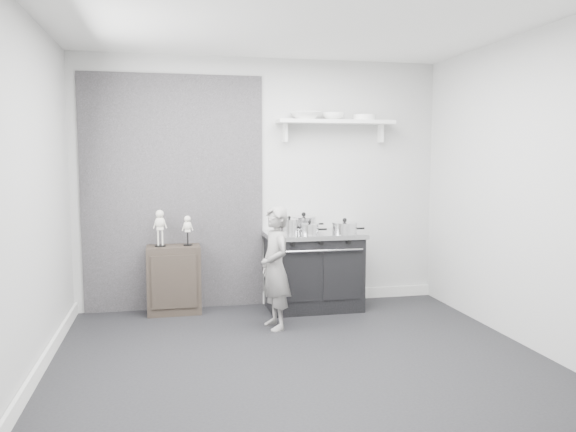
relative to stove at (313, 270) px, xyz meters
name	(u,v)px	position (x,y,z in m)	size (l,w,h in m)	color
ground	(299,359)	(-0.51, -1.48, -0.42)	(4.00, 4.00, 0.00)	black
room_shell	(285,157)	(-0.59, -1.33, 1.22)	(4.02, 3.62, 2.71)	#ADACAA
wall_shelf	(336,123)	(0.29, 0.20, 1.59)	(1.30, 0.26, 0.24)	silver
stove	(313,270)	(0.00, 0.00, 0.00)	(1.04, 0.65, 0.83)	black
side_cabinet	(174,280)	(-1.48, 0.13, -0.06)	(0.55, 0.32, 0.71)	black
child	(275,268)	(-0.53, -0.61, 0.17)	(0.43, 0.28, 1.17)	slate
pot_front_left	(289,227)	(-0.29, -0.11, 0.49)	(0.28, 0.19, 0.19)	silver
pot_back_left	(304,223)	(-0.07, 0.15, 0.49)	(0.36, 0.28, 0.20)	silver
pot_front_right	(345,228)	(0.28, -0.19, 0.48)	(0.35, 0.26, 0.17)	silver
pot_front_center	(310,229)	(-0.08, -0.15, 0.47)	(0.29, 0.20, 0.15)	silver
skeleton_full	(160,225)	(-1.61, 0.13, 0.51)	(0.12, 0.08, 0.44)	beige
skeleton_torso	(188,228)	(-1.33, 0.13, 0.47)	(0.10, 0.06, 0.36)	beige
bowl_large	(306,116)	(-0.05, 0.19, 1.66)	(0.32, 0.32, 0.08)	white
bowl_small	(333,116)	(0.27, 0.19, 1.66)	(0.24, 0.24, 0.08)	white
plate_stack	(364,118)	(0.62, 0.19, 1.65)	(0.25, 0.25, 0.06)	white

